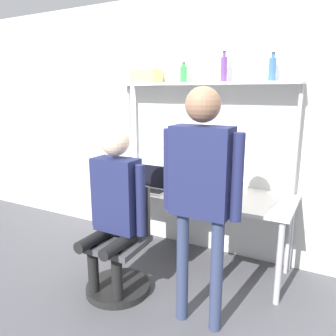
{
  "coord_description": "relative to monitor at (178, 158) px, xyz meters",
  "views": [
    {
      "loc": [
        1.24,
        -2.46,
        1.71
      ],
      "look_at": [
        0.03,
        -0.19,
        1.12
      ],
      "focal_mm": 35.0,
      "sensor_mm": 36.0,
      "label": 1
    }
  ],
  "objects": [
    {
      "name": "ground_plane",
      "position": [
        0.27,
        -0.59,
        -1.03
      ],
      "size": [
        12.0,
        12.0,
        0.0
      ],
      "primitive_type": "plane",
      "color": "#4C4C51"
    },
    {
      "name": "person_standing",
      "position": [
        0.69,
        -1.03,
        0.1
      ],
      "size": [
        0.58,
        0.24,
        1.75
      ],
      "color": "#2D3856",
      "rests_on": "ground_plane"
    },
    {
      "name": "monitor",
      "position": [
        0.0,
        0.0,
        0.0
      ],
      "size": [
        0.53,
        0.22,
        0.5
      ],
      "color": "#B7B7BC",
      "rests_on": "desk"
    },
    {
      "name": "shelf_unit",
      "position": [
        0.27,
        0.03,
        0.51
      ],
      "size": [
        1.83,
        0.25,
        1.81
      ],
      "color": "silver",
      "rests_on": "ground_plane"
    },
    {
      "name": "desk",
      "position": [
        0.27,
        -0.2,
        -0.34
      ],
      "size": [
        1.93,
        0.73,
        0.77
      ],
      "color": "beige",
      "rests_on": "ground_plane"
    },
    {
      "name": "bottle_green",
      "position": [
        0.04,
        0.03,
        0.86
      ],
      "size": [
        0.07,
        0.07,
        0.2
      ],
      "color": "#2D8C3F",
      "rests_on": "shelf_unit"
    },
    {
      "name": "bottle_blue",
      "position": [
        0.9,
        0.03,
        0.88
      ],
      "size": [
        0.06,
        0.06,
        0.25
      ],
      "color": "#335999",
      "rests_on": "shelf_unit"
    },
    {
      "name": "office_chair",
      "position": [
        -0.1,
        -0.94,
        -0.74
      ],
      "size": [
        0.56,
        0.56,
        0.93
      ],
      "color": "black",
      "rests_on": "ground_plane"
    },
    {
      "name": "wall_back",
      "position": [
        0.27,
        0.19,
        0.32
      ],
      "size": [
        8.0,
        0.06,
        2.7
      ],
      "color": "silver",
      "rests_on": "ground_plane"
    },
    {
      "name": "person_seated",
      "position": [
        -0.1,
        -0.98,
        -0.17
      ],
      "size": [
        0.55,
        0.48,
        1.45
      ],
      "color": "black",
      "rests_on": "ground_plane"
    },
    {
      "name": "storage_box",
      "position": [
        -0.4,
        0.03,
        0.85
      ],
      "size": [
        0.29,
        0.2,
        0.14
      ],
      "color": "#DBCC66",
      "rests_on": "shelf_unit"
    },
    {
      "name": "cell_phone",
      "position": [
        0.18,
        -0.42,
        -0.26
      ],
      "size": [
        0.07,
        0.15,
        0.01
      ],
      "color": "black",
      "rests_on": "desk"
    },
    {
      "name": "laptop",
      "position": [
        -0.1,
        -0.36,
        -0.2
      ],
      "size": [
        0.34,
        0.25,
        0.25
      ],
      "color": "#BCBCC1",
      "rests_on": "desk"
    },
    {
      "name": "bottle_purple",
      "position": [
        0.46,
        0.03,
        0.9
      ],
      "size": [
        0.06,
        0.06,
        0.28
      ],
      "color": "#593372",
      "rests_on": "shelf_unit"
    }
  ]
}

